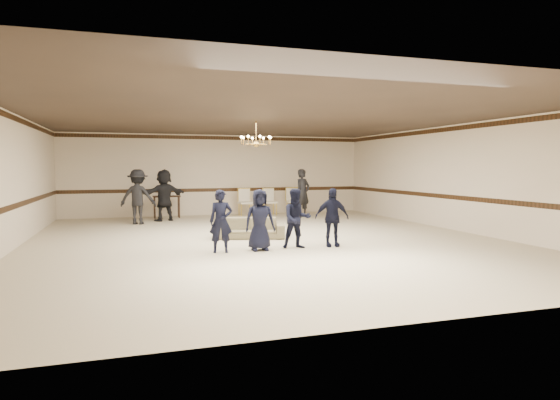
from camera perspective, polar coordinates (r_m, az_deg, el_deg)
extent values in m
cube|color=#BFB093|center=(12.55, -1.70, -4.81)|extent=(12.00, 14.00, 0.01)
cube|color=#33261C|center=(12.46, -1.73, 9.89)|extent=(12.00, 14.00, 0.01)
cube|color=beige|center=(19.23, -7.40, 3.01)|extent=(12.00, 0.01, 3.20)
cube|color=beige|center=(5.98, 16.82, 0.75)|extent=(12.00, 0.01, 3.20)
cube|color=beige|center=(12.22, -29.92, 1.96)|extent=(0.01, 14.00, 3.20)
cube|color=beige|center=(15.17, 20.68, 2.53)|extent=(0.01, 14.00, 3.20)
cube|color=#341E0F|center=(19.24, -7.37, 1.22)|extent=(12.00, 0.02, 0.14)
cube|color=#341E0F|center=(19.25, -7.43, 7.42)|extent=(12.00, 0.02, 0.14)
imported|color=black|center=(10.71, -7.11, -2.54)|extent=(0.56, 0.42, 1.41)
imported|color=black|center=(10.90, -2.45, -2.40)|extent=(0.70, 0.47, 1.41)
imported|color=black|center=(11.17, 2.01, -2.24)|extent=(0.75, 0.61, 1.41)
imported|color=black|center=(11.50, 6.25, -2.09)|extent=(0.87, 0.47, 1.41)
imported|color=#6D6548|center=(12.84, -3.66, -3.37)|extent=(2.01, 1.23, 0.55)
imported|color=black|center=(16.58, -16.72, 0.37)|extent=(1.33, 0.99, 1.84)
imported|color=black|center=(17.32, -13.77, 0.57)|extent=(1.79, 1.14, 1.84)
imported|color=black|center=(17.99, 2.75, 0.81)|extent=(0.80, 0.68, 1.84)
cube|color=black|center=(18.39, -13.46, -0.79)|extent=(1.02, 0.46, 0.84)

